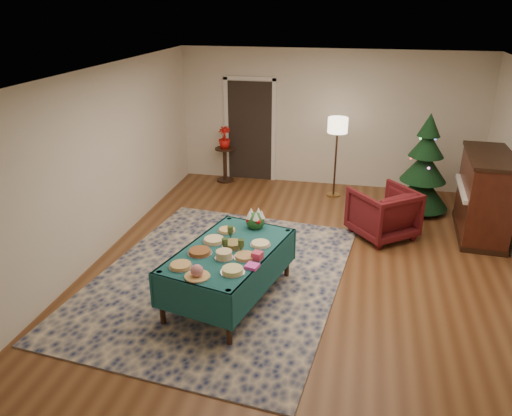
% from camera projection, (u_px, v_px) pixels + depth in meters
% --- Properties ---
extents(room_shell, '(7.00, 7.00, 7.00)m').
position_uv_depth(room_shell, '(308.00, 175.00, 6.75)').
color(room_shell, '#593319').
rests_on(room_shell, ground).
extents(doorway, '(1.08, 0.04, 2.16)m').
position_uv_depth(doorway, '(250.00, 128.00, 10.30)').
color(doorway, black).
rests_on(doorway, ground).
extents(rug, '(3.64, 4.52, 0.02)m').
position_uv_depth(rug, '(219.00, 277.00, 6.87)').
color(rug, '#121D43').
rests_on(rug, ground).
extents(buffet_table, '(1.47, 2.02, 0.71)m').
position_uv_depth(buffet_table, '(229.00, 259.00, 6.18)').
color(buffet_table, black).
rests_on(buffet_table, ground).
extents(platter_0, '(0.28, 0.28, 0.04)m').
position_uv_depth(platter_0, '(181.00, 266.00, 5.71)').
color(platter_0, silver).
rests_on(platter_0, buffet_table).
extents(platter_1, '(0.29, 0.29, 0.15)m').
position_uv_depth(platter_1, '(197.00, 272.00, 5.48)').
color(platter_1, silver).
rests_on(platter_1, buffet_table).
extents(platter_2, '(0.28, 0.28, 0.06)m').
position_uv_depth(platter_2, '(233.00, 270.00, 5.59)').
color(platter_2, silver).
rests_on(platter_2, buffet_table).
extents(platter_3, '(0.30, 0.30, 0.05)m').
position_uv_depth(platter_3, '(200.00, 252.00, 6.01)').
color(platter_3, silver).
rests_on(platter_3, buffet_table).
extents(platter_4, '(0.23, 0.23, 0.10)m').
position_uv_depth(platter_4, '(224.00, 255.00, 5.89)').
color(platter_4, silver).
rests_on(platter_4, buffet_table).
extents(platter_5, '(0.28, 0.28, 0.04)m').
position_uv_depth(platter_5, '(245.00, 256.00, 5.92)').
color(platter_5, silver).
rests_on(platter_5, buffet_table).
extents(platter_6, '(0.29, 0.29, 0.05)m').
position_uv_depth(platter_6, '(214.00, 240.00, 6.30)').
color(platter_6, silver).
rests_on(platter_6, buffet_table).
extents(platter_7, '(0.27, 0.27, 0.07)m').
position_uv_depth(platter_7, '(233.00, 245.00, 6.17)').
color(platter_7, silver).
rests_on(platter_7, buffet_table).
extents(platter_8, '(0.27, 0.27, 0.04)m').
position_uv_depth(platter_8, '(260.00, 244.00, 6.22)').
color(platter_8, silver).
rests_on(platter_8, buffet_table).
extents(platter_9, '(0.25, 0.25, 0.04)m').
position_uv_depth(platter_9, '(227.00, 230.00, 6.59)').
color(platter_9, silver).
rests_on(platter_9, buffet_table).
extents(goblet_0, '(0.08, 0.08, 0.17)m').
position_uv_depth(goblet_0, '(230.00, 232.00, 6.38)').
color(goblet_0, '#2D471E').
rests_on(goblet_0, buffet_table).
extents(goblet_1, '(0.08, 0.08, 0.17)m').
position_uv_depth(goblet_1, '(241.00, 245.00, 6.03)').
color(goblet_1, '#2D471E').
rests_on(goblet_1, buffet_table).
extents(goblet_2, '(0.08, 0.08, 0.17)m').
position_uv_depth(goblet_2, '(225.00, 244.00, 6.05)').
color(goblet_2, '#2D471E').
rests_on(goblet_2, buffet_table).
extents(napkin_stack, '(0.17, 0.17, 0.04)m').
position_uv_depth(napkin_stack, '(252.00, 266.00, 5.70)').
color(napkin_stack, '#F945CD').
rests_on(napkin_stack, buffet_table).
extents(gift_box, '(0.14, 0.14, 0.09)m').
position_uv_depth(gift_box, '(257.00, 256.00, 5.87)').
color(gift_box, '#DB3C5B').
rests_on(gift_box, buffet_table).
extents(centerpiece, '(0.26, 0.26, 0.29)m').
position_uv_depth(centerpiece, '(255.00, 219.00, 6.66)').
color(centerpiece, '#1E4C1E').
rests_on(centerpiece, buffet_table).
extents(armchair, '(1.19, 1.18, 0.90)m').
position_uv_depth(armchair, '(383.00, 210.00, 7.92)').
color(armchair, '#501114').
rests_on(armchair, ground).
extents(floor_lamp, '(0.37, 0.37, 1.54)m').
position_uv_depth(floor_lamp, '(337.00, 130.00, 9.27)').
color(floor_lamp, '#A57F3F').
rests_on(floor_lamp, ground).
extents(side_table, '(0.40, 0.40, 0.72)m').
position_uv_depth(side_table, '(225.00, 165.00, 10.42)').
color(side_table, black).
rests_on(side_table, ground).
extents(potted_plant, '(0.25, 0.44, 0.25)m').
position_uv_depth(potted_plant, '(224.00, 142.00, 10.23)').
color(potted_plant, red).
rests_on(potted_plant, side_table).
extents(christmas_tree, '(1.00, 1.00, 1.78)m').
position_uv_depth(christmas_tree, '(424.00, 168.00, 8.77)').
color(christmas_tree, black).
rests_on(christmas_tree, ground).
extents(piano, '(0.83, 1.60, 1.35)m').
position_uv_depth(piano, '(484.00, 196.00, 7.91)').
color(piano, black).
rests_on(piano, ground).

